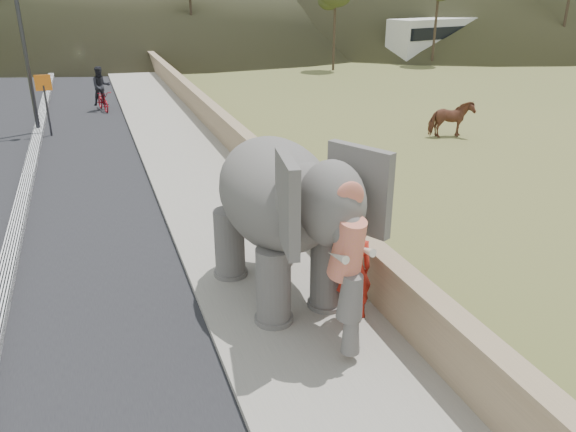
{
  "coord_description": "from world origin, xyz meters",
  "views": [
    {
      "loc": [
        -2.96,
        -8.26,
        5.61
      ],
      "look_at": [
        0.2,
        0.62,
        1.7
      ],
      "focal_mm": 35.0,
      "sensor_mm": 36.0,
      "label": 1
    }
  ],
  "objects_px": {
    "motorcyclist": "(102,93)",
    "elephant_and_man": "(277,216)",
    "lamppost": "(26,5)",
    "cow": "(451,119)"
  },
  "relations": [
    {
      "from": "lamppost",
      "to": "elephant_and_man",
      "type": "distance_m",
      "value": 16.47
    },
    {
      "from": "lamppost",
      "to": "elephant_and_man",
      "type": "xyz_separation_m",
      "value": [
        4.71,
        -15.46,
        -3.18
      ]
    },
    {
      "from": "lamppost",
      "to": "motorcyclist",
      "type": "xyz_separation_m",
      "value": [
        2.4,
        3.61,
        -4.05
      ]
    },
    {
      "from": "lamppost",
      "to": "cow",
      "type": "bearing_deg",
      "value": -22.41
    },
    {
      "from": "lamppost",
      "to": "cow",
      "type": "relative_size",
      "value": 4.74
    },
    {
      "from": "lamppost",
      "to": "motorcyclist",
      "type": "height_order",
      "value": "lamppost"
    },
    {
      "from": "lamppost",
      "to": "cow",
      "type": "distance_m",
      "value": 16.74
    },
    {
      "from": "cow",
      "to": "lamppost",
      "type": "bearing_deg",
      "value": 75.86
    },
    {
      "from": "motorcyclist",
      "to": "elephant_and_man",
      "type": "bearing_deg",
      "value": -83.09
    },
    {
      "from": "elephant_and_man",
      "to": "motorcyclist",
      "type": "relative_size",
      "value": 2.21
    }
  ]
}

